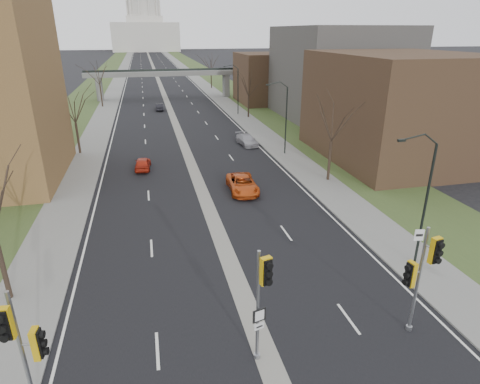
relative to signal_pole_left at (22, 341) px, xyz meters
name	(u,v)px	position (x,y,z in m)	size (l,w,h in m)	color
ground	(269,364)	(9.61, 0.59, -3.83)	(700.00, 700.00, 0.00)	black
road_surface	(155,71)	(9.61, 150.59, -3.83)	(20.00, 600.00, 0.01)	black
median_strip	(155,71)	(9.61, 150.59, -3.83)	(1.20, 600.00, 0.02)	gray
sidewalk_right	(186,70)	(21.61, 150.59, -3.77)	(4.00, 600.00, 0.12)	gray
sidewalk_left	(122,71)	(-2.39, 150.59, -3.77)	(4.00, 600.00, 0.12)	gray
grass_verge_right	(201,70)	(27.61, 150.59, -3.78)	(8.00, 600.00, 0.10)	#324720
grass_verge_left	(106,72)	(-8.39, 150.59, -3.78)	(8.00, 600.00, 0.10)	#324720
commercial_block_near	(398,107)	(33.61, 28.59, 2.17)	(16.00, 20.00, 12.00)	#4A3322
commercial_block_mid	(338,73)	(37.61, 52.59, 3.67)	(18.00, 22.00, 15.00)	#504C49
commercial_block_far	(272,78)	(31.61, 70.59, 1.17)	(14.00, 14.00, 10.00)	#4A3322
pedestrian_bridge	(164,77)	(9.61, 80.59, 1.01)	(34.00, 3.00, 6.45)	slate
capitol	(145,25)	(9.61, 320.59, 14.77)	(48.00, 42.00, 55.75)	beige
streetlight_near	(421,164)	(20.60, 6.59, 3.12)	(2.61, 0.20, 8.70)	black
streetlight_mid	(281,98)	(20.60, 32.59, 3.12)	(2.61, 0.20, 8.70)	black
streetlight_far	(233,75)	(20.60, 58.59, 3.12)	(2.61, 0.20, 8.70)	black
tree_left_b	(73,103)	(-3.39, 38.59, 2.39)	(6.75, 6.75, 8.81)	#382B21
tree_left_c	(98,71)	(-3.39, 72.59, 3.21)	(7.65, 7.65, 9.99)	#382B21
tree_right_a	(333,116)	(22.61, 22.59, 2.80)	(7.20, 7.20, 9.40)	#382B21
tree_right_b	(249,84)	(22.61, 55.59, 1.99)	(6.30, 6.30, 8.22)	#382B21
tree_right_c	(211,61)	(22.61, 95.59, 3.21)	(7.65, 7.65, 9.99)	#382B21
signal_pole_left	(22,341)	(0.00, 0.00, 0.00)	(1.13, 1.01, 5.85)	gray
signal_pole_median	(262,290)	(9.23, 0.77, 0.18)	(0.76, 0.96, 5.75)	gray
signal_pole_right	(421,269)	(17.06, 0.90, 0.01)	(1.19, 0.99, 5.87)	gray
speed_limit_sign	(418,242)	(20.84, 5.98, -1.79)	(0.60, 0.14, 2.80)	black
car_left_near	(143,163)	(4.21, 30.59, -3.15)	(1.61, 4.01, 1.37)	red
car_left_far	(159,107)	(7.61, 66.24, -3.19)	(1.36, 3.90, 1.29)	black
car_right_near	(242,184)	(13.38, 21.66, -3.07)	(2.52, 5.46, 1.52)	#CA4C15
car_right_mid	(247,140)	(17.88, 37.90, -3.14)	(1.93, 4.76, 1.38)	#9B9AA1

